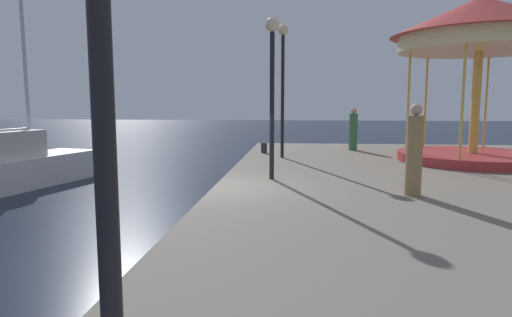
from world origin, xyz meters
name	(u,v)px	position (x,y,z in m)	size (l,w,h in m)	color
ground_plane	(214,219)	(0.00, 0.00, 0.00)	(120.00, 120.00, 0.00)	black
quay_dock	(494,209)	(6.34, 0.00, 0.40)	(12.69, 22.56, 0.80)	gray
sailboat_white	(0,168)	(-7.31, 2.69, 0.72)	(3.41, 7.01, 7.46)	white
carousel	(480,40)	(7.78, 5.12, 4.78)	(5.62, 5.62, 5.35)	#B23333
lamp_post_mid_promenade	(272,69)	(1.30, 1.13, 3.60)	(0.36, 0.36, 4.06)	black
lamp_post_far_end	(283,69)	(1.40, 5.64, 3.95)	(0.36, 0.36, 4.66)	black
bollard_north	(264,148)	(0.63, 7.06, 1.00)	(0.24, 0.24, 0.40)	#2D2D33
person_by_the_water	(353,130)	(4.24, 8.43, 1.62)	(0.34, 0.34, 1.76)	#387247
person_far_corner	(414,153)	(4.41, -0.59, 1.71)	(0.34, 0.34, 1.93)	#937A4C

